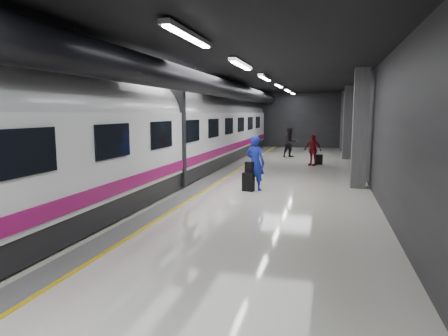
% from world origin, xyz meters
% --- Properties ---
extents(ground, '(40.00, 40.00, 0.00)m').
position_xyz_m(ground, '(0.00, 0.00, 0.00)').
color(ground, silver).
rests_on(ground, ground).
extents(platform_hall, '(10.02, 40.02, 4.51)m').
position_xyz_m(platform_hall, '(-0.29, 0.96, 3.54)').
color(platform_hall, black).
rests_on(platform_hall, ground).
extents(train, '(3.05, 38.00, 4.05)m').
position_xyz_m(train, '(-3.25, -0.00, 2.07)').
color(train, black).
rests_on(train, ground).
extents(traveler_main, '(0.85, 0.68, 2.03)m').
position_xyz_m(traveler_main, '(0.82, 0.49, 1.01)').
color(traveler_main, '#1822B8').
rests_on(traveler_main, ground).
extents(suitcase_main, '(0.45, 0.32, 0.68)m').
position_xyz_m(suitcase_main, '(0.62, 0.25, 0.34)').
color(suitcase_main, black).
rests_on(suitcase_main, ground).
extents(shoulder_bag, '(0.33, 0.24, 0.40)m').
position_xyz_m(shoulder_bag, '(0.65, 0.26, 0.88)').
color(shoulder_bag, black).
rests_on(shoulder_bag, suitcase_main).
extents(traveler_far_a, '(1.20, 1.16, 1.95)m').
position_xyz_m(traveler_far_a, '(1.03, 12.11, 0.98)').
color(traveler_far_a, black).
rests_on(traveler_far_a, ground).
extents(traveler_far_b, '(1.08, 0.81, 1.70)m').
position_xyz_m(traveler_far_b, '(2.61, 8.21, 0.85)').
color(traveler_far_b, maroon).
rests_on(traveler_far_b, ground).
extents(suitcase_far, '(0.43, 0.33, 0.56)m').
position_xyz_m(suitcase_far, '(2.93, 8.77, 0.28)').
color(suitcase_far, black).
rests_on(suitcase_far, ground).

